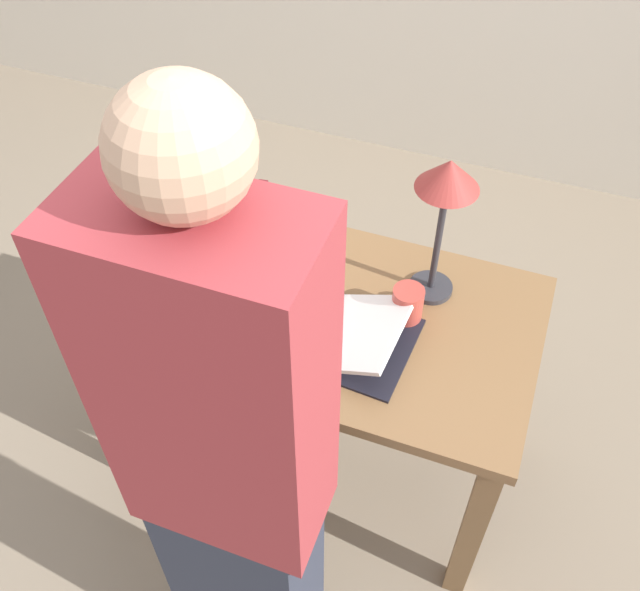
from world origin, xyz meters
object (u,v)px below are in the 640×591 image
Objects in this scene: open_book at (319,324)px; book_stack_tall at (211,248)px; person_reader at (234,493)px; book_standing_upright at (259,237)px; coffee_mug at (408,304)px; reading_lamp at (446,191)px.

book_stack_tall is at bearing 164.43° from open_book.
person_reader is at bearing -83.45° from open_book.
book_stack_tall reaches higher than open_book.
coffee_mug is (0.42, -0.02, -0.08)m from book_standing_upright.
book_standing_upright is 0.63× the size of reading_lamp.
book_standing_upright is at bearing 4.43° from book_stack_tall.
reading_lamp is at bearing 10.53° from book_stack_tall.
coffee_mug reaches higher than open_book.
coffee_mug is at bearing -106.18° from reading_lamp.
open_book is 0.46m from reading_lamp.
book_standing_upright is at bearing -70.29° from person_reader.
reading_lamp is (0.46, 0.10, 0.21)m from book_standing_upright.
book_standing_upright is at bearing 177.33° from coffee_mug.
coffee_mug is (0.20, 0.12, 0.02)m from open_book.
open_book is 1.97× the size of book_stack_tall.
book_standing_upright is at bearing 151.34° from open_book.
book_stack_tall is 0.68m from reading_lamp.
reading_lamp reaches higher than open_book.
book_stack_tall is at bearing -169.47° from reading_lamp.
book_stack_tall is at bearing 179.17° from coffee_mug.
reading_lamp reaches higher than coffee_mug.
book_standing_upright reaches higher than open_book.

